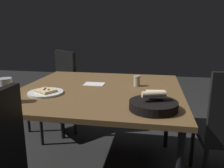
{
  "coord_description": "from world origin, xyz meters",
  "views": [
    {
      "loc": [
        -0.38,
        1.6,
        1.16
      ],
      "look_at": [
        -0.09,
        -0.03,
        0.75
      ],
      "focal_mm": 36.76,
      "sensor_mm": 36.0,
      "label": 1
    }
  ],
  "objects_px": {
    "pizza_plate": "(46,92)",
    "chair_near": "(57,87)",
    "pepper_shaker": "(137,82)",
    "dining_table": "(100,95)",
    "beer_glass": "(7,92)",
    "bread_basket": "(153,104)"
  },
  "relations": [
    {
      "from": "beer_glass",
      "to": "chair_near",
      "type": "xyz_separation_m",
      "value": [
        0.17,
        -1.09,
        -0.26
      ]
    },
    {
      "from": "dining_table",
      "to": "pepper_shaker",
      "type": "bearing_deg",
      "value": -154.95
    },
    {
      "from": "dining_table",
      "to": "pepper_shaker",
      "type": "relative_size",
      "value": 14.65
    },
    {
      "from": "bread_basket",
      "to": "chair_near",
      "type": "distance_m",
      "value": 1.5
    },
    {
      "from": "dining_table",
      "to": "beer_glass",
      "type": "height_order",
      "value": "beer_glass"
    },
    {
      "from": "dining_table",
      "to": "chair_near",
      "type": "distance_m",
      "value": 0.95
    },
    {
      "from": "beer_glass",
      "to": "pepper_shaker",
      "type": "distance_m",
      "value": 0.92
    },
    {
      "from": "pepper_shaker",
      "to": "chair_near",
      "type": "height_order",
      "value": "chair_near"
    },
    {
      "from": "pepper_shaker",
      "to": "chair_near",
      "type": "relative_size",
      "value": 0.09
    },
    {
      "from": "bread_basket",
      "to": "beer_glass",
      "type": "bearing_deg",
      "value": 1.75
    },
    {
      "from": "beer_glass",
      "to": "chair_near",
      "type": "distance_m",
      "value": 1.13
    },
    {
      "from": "dining_table",
      "to": "chair_near",
      "type": "relative_size",
      "value": 1.31
    },
    {
      "from": "dining_table",
      "to": "pizza_plate",
      "type": "xyz_separation_m",
      "value": [
        0.34,
        0.2,
        0.06
      ]
    },
    {
      "from": "pizza_plate",
      "to": "beer_glass",
      "type": "relative_size",
      "value": 1.61
    },
    {
      "from": "pepper_shaker",
      "to": "chair_near",
      "type": "bearing_deg",
      "value": -31.38
    },
    {
      "from": "pizza_plate",
      "to": "chair_near",
      "type": "xyz_separation_m",
      "value": [
        0.31,
        -0.88,
        -0.21
      ]
    },
    {
      "from": "bread_basket",
      "to": "chair_near",
      "type": "xyz_separation_m",
      "value": [
        1.04,
        -1.06,
        -0.23
      ]
    },
    {
      "from": "pizza_plate",
      "to": "chair_near",
      "type": "distance_m",
      "value": 0.95
    },
    {
      "from": "bread_basket",
      "to": "pizza_plate",
      "type": "bearing_deg",
      "value": -14.31
    },
    {
      "from": "bread_basket",
      "to": "pepper_shaker",
      "type": "height_order",
      "value": "bread_basket"
    },
    {
      "from": "beer_glass",
      "to": "chair_near",
      "type": "bearing_deg",
      "value": -81.29
    },
    {
      "from": "beer_glass",
      "to": "pepper_shaker",
      "type": "bearing_deg",
      "value": -144.49
    }
  ]
}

